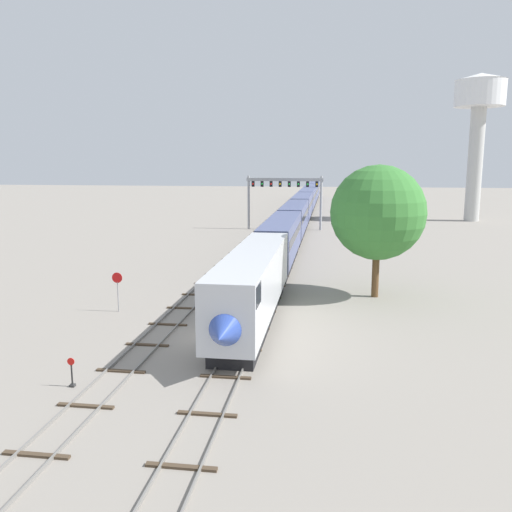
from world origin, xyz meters
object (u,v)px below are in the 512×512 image
water_tower (479,108)px  switch_stand (72,376)px  trackside_tree_left (378,213)px  passenger_train (302,207)px  stop_sign (118,286)px  signal_gantry (285,190)px

water_tower → switch_stand: 89.05m
trackside_tree_left → passenger_train: bearing=99.3°
water_tower → stop_sign: size_ratio=9.00×
passenger_train → switch_stand: passenger_train is taller
water_tower → trackside_tree_left: bearing=-110.4°
signal_gantry → stop_sign: size_ratio=4.20×
switch_stand → stop_sign: 13.09m
switch_stand → stop_sign: (-2.90, 12.69, 1.35)m
switch_stand → trackside_tree_left: trackside_tree_left is taller
switch_stand → stop_sign: stop_sign is taller
signal_gantry → trackside_tree_left: trackside_tree_left is taller
water_tower → switch_stand: bearing=-115.6°
water_tower → passenger_train: bearing=-169.4°
signal_gantry → switch_stand: (-4.85, -61.17, -5.79)m
signal_gantry → trackside_tree_left: (10.93, -41.52, 0.44)m
trackside_tree_left → water_tower: bearing=69.6°
signal_gantry → water_tower: (32.76, 17.18, 13.62)m
water_tower → trackside_tree_left: water_tower is taller
stop_sign → trackside_tree_left: size_ratio=0.27×
passenger_train → water_tower: 35.53m
water_tower → trackside_tree_left: (-21.83, -58.70, -13.17)m
passenger_train → signal_gantry: 12.28m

